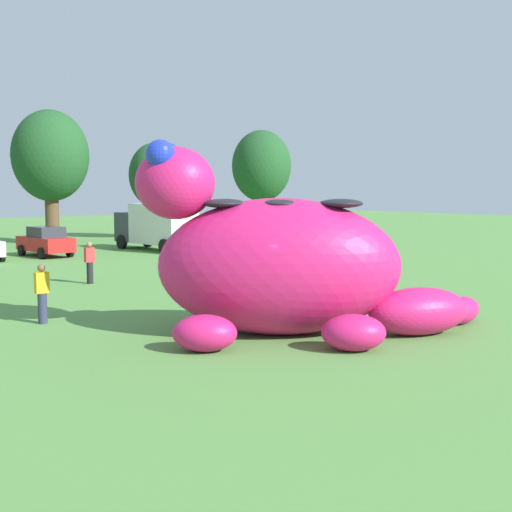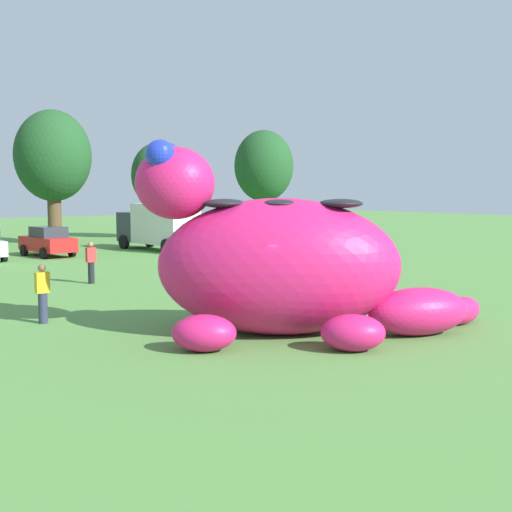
% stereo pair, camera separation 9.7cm
% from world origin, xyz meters
% --- Properties ---
extents(ground_plane, '(160.00, 160.00, 0.00)m').
position_xyz_m(ground_plane, '(0.00, 0.00, 0.00)').
color(ground_plane, '#568E42').
extents(giant_inflatable_creature, '(9.50, 7.04, 5.08)m').
position_xyz_m(giant_inflatable_creature, '(-0.09, -0.10, 1.86)').
color(giant_inflatable_creature, '#E01E6B').
rests_on(giant_inflatable_creature, ground).
extents(car_red, '(2.26, 4.26, 1.72)m').
position_xyz_m(car_red, '(2.41, 24.15, 0.86)').
color(car_red, red).
rests_on(car_red, ground).
extents(box_truck, '(2.91, 6.58, 2.95)m').
position_xyz_m(box_truck, '(9.37, 23.70, 1.60)').
color(box_truck, '#333842').
rests_on(box_truck, ground).
extents(tree_centre_left, '(5.25, 5.25, 9.32)m').
position_xyz_m(tree_centre_left, '(5.79, 32.11, 6.09)').
color(tree_centre_left, brown).
rests_on(tree_centre_left, ground).
extents(tree_centre, '(4.23, 4.23, 7.50)m').
position_xyz_m(tree_centre, '(14.54, 33.07, 4.91)').
color(tree_centre, brown).
rests_on(tree_centre, ground).
extents(tree_centre_right, '(4.94, 4.94, 8.76)m').
position_xyz_m(tree_centre_right, '(23.28, 30.86, 5.73)').
color(tree_centre_right, brown).
rests_on(tree_centre_right, ground).
extents(spectator_near_inflatable, '(0.38, 0.26, 1.71)m').
position_xyz_m(spectator_near_inflatable, '(-4.61, 5.07, 0.85)').
color(spectator_near_inflatable, '#2D334C').
rests_on(spectator_near_inflatable, ground).
extents(spectator_mid_field, '(0.38, 0.26, 1.71)m').
position_xyz_m(spectator_mid_field, '(-0.17, 12.00, 0.85)').
color(spectator_mid_field, black).
rests_on(spectator_mid_field, ground).
extents(spectator_wandering, '(0.38, 0.26, 1.71)m').
position_xyz_m(spectator_wandering, '(7.16, 13.80, 0.85)').
color(spectator_wandering, '#2D334C').
rests_on(spectator_wandering, ground).
extents(spectator_far_side, '(0.38, 0.26, 1.71)m').
position_xyz_m(spectator_far_side, '(10.02, 5.61, 0.85)').
color(spectator_far_side, '#2D334C').
rests_on(spectator_far_side, ground).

